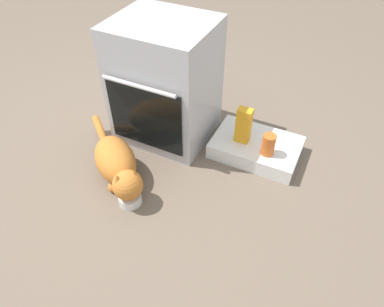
{
  "coord_description": "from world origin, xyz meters",
  "views": [
    {
      "loc": [
        0.93,
        -1.23,
        1.57
      ],
      "look_at": [
        0.32,
        0.03,
        0.25
      ],
      "focal_mm": 32.75,
      "sensor_mm": 36.0,
      "label": 1
    }
  ],
  "objects_px": {
    "pantry_cabinet": "(256,147)",
    "sauce_jar": "(268,145)",
    "oven": "(165,83)",
    "cat": "(117,164)",
    "food_bowl": "(130,198)",
    "juice_carton": "(243,125)"
  },
  "relations": [
    {
      "from": "pantry_cabinet",
      "to": "oven",
      "type": "bearing_deg",
      "value": -175.72
    },
    {
      "from": "food_bowl",
      "to": "sauce_jar",
      "type": "bearing_deg",
      "value": 46.22
    },
    {
      "from": "cat",
      "to": "sauce_jar",
      "type": "xyz_separation_m",
      "value": [
        0.75,
        0.5,
        0.04
      ]
    },
    {
      "from": "food_bowl",
      "to": "cat",
      "type": "distance_m",
      "value": 0.22
    },
    {
      "from": "oven",
      "to": "sauce_jar",
      "type": "height_order",
      "value": "oven"
    },
    {
      "from": "food_bowl",
      "to": "juice_carton",
      "type": "height_order",
      "value": "juice_carton"
    },
    {
      "from": "oven",
      "to": "cat",
      "type": "distance_m",
      "value": 0.59
    },
    {
      "from": "pantry_cabinet",
      "to": "juice_carton",
      "type": "distance_m",
      "value": 0.2
    },
    {
      "from": "pantry_cabinet",
      "to": "juice_carton",
      "type": "bearing_deg",
      "value": -160.48
    },
    {
      "from": "pantry_cabinet",
      "to": "juice_carton",
      "type": "relative_size",
      "value": 2.27
    },
    {
      "from": "pantry_cabinet",
      "to": "cat",
      "type": "height_order",
      "value": "cat"
    },
    {
      "from": "cat",
      "to": "juice_carton",
      "type": "relative_size",
      "value": 2.77
    },
    {
      "from": "cat",
      "to": "juice_carton",
      "type": "xyz_separation_m",
      "value": [
        0.57,
        0.55,
        0.09
      ]
    },
    {
      "from": "juice_carton",
      "to": "sauce_jar",
      "type": "relative_size",
      "value": 1.71
    },
    {
      "from": "food_bowl",
      "to": "sauce_jar",
      "type": "xyz_separation_m",
      "value": [
        0.6,
        0.62,
        0.14
      ]
    },
    {
      "from": "oven",
      "to": "pantry_cabinet",
      "type": "xyz_separation_m",
      "value": [
        0.63,
        0.05,
        -0.34
      ]
    },
    {
      "from": "food_bowl",
      "to": "cat",
      "type": "bearing_deg",
      "value": 142.01
    },
    {
      "from": "oven",
      "to": "cat",
      "type": "bearing_deg",
      "value": -93.86
    },
    {
      "from": "pantry_cabinet",
      "to": "sauce_jar",
      "type": "relative_size",
      "value": 3.9
    },
    {
      "from": "juice_carton",
      "to": "sauce_jar",
      "type": "distance_m",
      "value": 0.19
    },
    {
      "from": "food_bowl",
      "to": "juice_carton",
      "type": "relative_size",
      "value": 0.54
    },
    {
      "from": "pantry_cabinet",
      "to": "sauce_jar",
      "type": "xyz_separation_m",
      "value": [
        0.09,
        -0.08,
        0.12
      ]
    }
  ]
}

